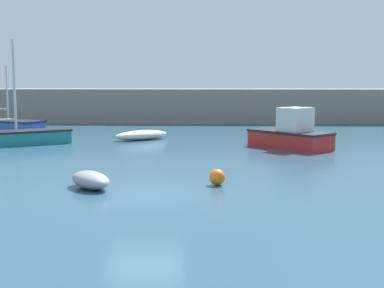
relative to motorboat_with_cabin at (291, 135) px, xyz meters
The scene contains 8 objects.
ground_plane 13.59m from the motorboat_with_cabin, 119.04° to the right, with size 120.00×120.00×0.20m, color #284C60.
harbor_breakwater 18.62m from the motorboat_with_cabin, 110.72° to the left, with size 60.37×3.89×2.87m, color gray.
motorboat_with_cabin is the anchor object (origin of this frame).
sailboat_twin_hulled 19.18m from the motorboat_with_cabin, 159.41° to the left, with size 5.36×3.93×4.62m.
rowboat_white_midwater 9.41m from the motorboat_with_cabin, 156.03° to the left, with size 3.51×2.96×0.59m.
dinghy_near_pier 13.81m from the motorboat_with_cabin, 128.42° to the right, with size 2.04×2.21×0.59m.
sailboat_tall_mast 15.43m from the motorboat_with_cabin, behind, with size 5.98×4.57×5.92m.
mooring_buoy_orange 10.97m from the motorboat_with_cabin, 112.52° to the right, with size 0.57×0.57×0.57m, color orange.
Camera 1 is at (1.99, -16.96, 3.77)m, focal length 50.00 mm.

